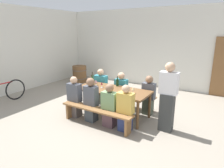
{
  "coord_description": "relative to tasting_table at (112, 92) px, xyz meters",
  "views": [
    {
      "loc": [
        2.66,
        -4.33,
        2.28
      ],
      "look_at": [
        0.0,
        0.0,
        0.9
      ],
      "focal_mm": 31.31,
      "sensor_mm": 36.0,
      "label": 1
    }
  ],
  "objects": [
    {
      "name": "ground_plane",
      "position": [
        0.0,
        0.0,
        -0.68
      ],
      "size": [
        24.0,
        24.0,
        0.0
      ],
      "primitive_type": "plane",
      "color": "gray"
    },
    {
      "name": "back_wall",
      "position": [
        0.0,
        3.58,
        0.92
      ],
      "size": [
        14.0,
        0.2,
        3.2
      ],
      "primitive_type": "cube",
      "color": "silver",
      "rests_on": "ground"
    },
    {
      "name": "side_wall",
      "position": [
        -4.32,
        0.0,
        0.92
      ],
      "size": [
        0.2,
        7.56,
        3.2
      ],
      "primitive_type": "cube",
      "color": "silver",
      "rests_on": "ground"
    },
    {
      "name": "tasting_table",
      "position": [
        0.0,
        0.0,
        0.0
      ],
      "size": [
        2.06,
        0.9,
        0.75
      ],
      "color": "brown",
      "rests_on": "ground"
    },
    {
      "name": "bench_near",
      "position": [
        0.0,
        -0.75,
        -0.32
      ],
      "size": [
        1.96,
        0.3,
        0.45
      ],
      "color": "olive",
      "rests_on": "ground"
    },
    {
      "name": "bench_far",
      "position": [
        0.0,
        0.75,
        -0.32
      ],
      "size": [
        1.96,
        0.3,
        0.45
      ],
      "color": "olive",
      "rests_on": "ground"
    },
    {
      "name": "wine_bottle_0",
      "position": [
        -0.05,
        0.37,
        0.18
      ],
      "size": [
        0.08,
        0.08,
        0.29
      ],
      "color": "#143319",
      "rests_on": "tasting_table"
    },
    {
      "name": "wine_bottle_1",
      "position": [
        -0.71,
        0.07,
        0.2
      ],
      "size": [
        0.07,
        0.07,
        0.32
      ],
      "color": "#234C2D",
      "rests_on": "tasting_table"
    },
    {
      "name": "wine_bottle_2",
      "position": [
        -0.86,
        0.27,
        0.21
      ],
      "size": [
        0.08,
        0.08,
        0.35
      ],
      "color": "#332814",
      "rests_on": "tasting_table"
    },
    {
      "name": "wine_glass_0",
      "position": [
        -0.34,
        -0.0,
        0.18
      ],
      "size": [
        0.06,
        0.06,
        0.15
      ],
      "color": "silver",
      "rests_on": "tasting_table"
    },
    {
      "name": "wine_glass_1",
      "position": [
        -0.61,
        0.09,
        0.19
      ],
      "size": [
        0.08,
        0.08,
        0.17
      ],
      "color": "silver",
      "rests_on": "tasting_table"
    },
    {
      "name": "wine_glass_2",
      "position": [
        0.65,
        -0.32,
        0.18
      ],
      "size": [
        0.06,
        0.06,
        0.15
      ],
      "color": "silver",
      "rests_on": "tasting_table"
    },
    {
      "name": "wine_glass_3",
      "position": [
        0.63,
        -0.01,
        0.19
      ],
      "size": [
        0.07,
        0.07,
        0.17
      ],
      "color": "silver",
      "rests_on": "tasting_table"
    },
    {
      "name": "seated_guest_near_0",
      "position": [
        -0.82,
        -0.6,
        -0.15
      ],
      "size": [
        0.38,
        0.24,
        1.12
      ],
      "rotation": [
        0.0,
        0.0,
        1.57
      ],
      "color": "#584F4C",
      "rests_on": "ground"
    },
    {
      "name": "seated_guest_near_1",
      "position": [
        -0.27,
        -0.6,
        -0.12
      ],
      "size": [
        0.36,
        0.24,
        1.16
      ],
      "rotation": [
        0.0,
        0.0,
        1.57
      ],
      "color": "#3B4247",
      "rests_on": "ground"
    },
    {
      "name": "seated_guest_near_2",
      "position": [
        0.3,
        -0.6,
        -0.16
      ],
      "size": [
        0.39,
        0.24,
        1.08
      ],
      "rotation": [
        0.0,
        0.0,
        1.57
      ],
      "color": "#563C42",
      "rests_on": "ground"
    },
    {
      "name": "seated_guest_near_3",
      "position": [
        0.73,
        -0.6,
        -0.15
      ],
      "size": [
        0.38,
        0.24,
        1.12
      ],
      "rotation": [
        0.0,
        0.0,
        1.57
      ],
      "color": "navy",
      "rests_on": "ground"
    },
    {
      "name": "seated_guest_far_0",
      "position": [
        -0.79,
        0.6,
        -0.14
      ],
      "size": [
        0.41,
        0.24,
        1.14
      ],
      "rotation": [
        0.0,
        0.0,
        -1.57
      ],
      "color": "#4F5750",
      "rests_on": "ground"
    },
    {
      "name": "seated_guest_far_1",
      "position": [
        -0.05,
        0.6,
        -0.15
      ],
      "size": [
        0.38,
        0.24,
        1.11
      ],
      "rotation": [
        0.0,
        0.0,
        -1.57
      ],
      "color": "#3B5652",
      "rests_on": "ground"
    },
    {
      "name": "seated_guest_far_2",
      "position": [
        0.83,
        0.6,
        -0.14
      ],
      "size": [
        0.35,
        0.24,
        1.11
      ],
      "rotation": [
        0.0,
        0.0,
        -1.57
      ],
      "color": "#485343",
      "rests_on": "ground"
    },
    {
      "name": "standing_host",
      "position": [
        1.54,
        -0.07,
        0.12
      ],
      "size": [
        0.41,
        0.24,
        1.63
      ],
      "rotation": [
        0.0,
        0.0,
        3.14
      ],
      "color": "#353837",
      "rests_on": "ground"
    },
    {
      "name": "wine_barrel",
      "position": [
        -3.21,
        2.38,
        -0.3
      ],
      "size": [
        0.66,
        0.66,
        0.75
      ],
      "color": "brown",
      "rests_on": "ground"
    }
  ]
}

